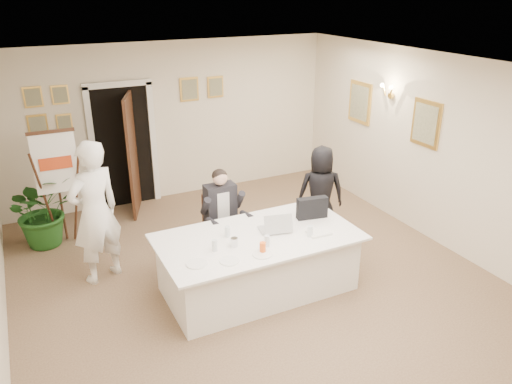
{
  "coord_description": "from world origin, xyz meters",
  "views": [
    {
      "loc": [
        -2.52,
        -4.97,
        3.67
      ],
      "look_at": [
        0.25,
        0.6,
        1.07
      ],
      "focal_mm": 35.0,
      "sensor_mm": 36.0,
      "label": 1
    }
  ],
  "objects_px": {
    "potted_palm": "(43,210)",
    "laptop": "(273,220)",
    "seated_man": "(222,215)",
    "steel_jug": "(234,242)",
    "flip_chart": "(60,194)",
    "oj_glass": "(263,248)",
    "conference_table": "(258,262)",
    "standing_woman": "(321,192)",
    "paper_stack": "(319,233)",
    "standing_man": "(95,213)",
    "laptop_bag": "(312,208)"
  },
  "relations": [
    {
      "from": "flip_chart",
      "to": "laptop_bag",
      "type": "distance_m",
      "value": 3.72
    },
    {
      "from": "steel_jug",
      "to": "laptop",
      "type": "bearing_deg",
      "value": 15.28
    },
    {
      "from": "standing_man",
      "to": "standing_woman",
      "type": "relative_size",
      "value": 1.33
    },
    {
      "from": "flip_chart",
      "to": "oj_glass",
      "type": "bearing_deg",
      "value": -55.97
    },
    {
      "from": "flip_chart",
      "to": "paper_stack",
      "type": "distance_m",
      "value": 3.89
    },
    {
      "from": "seated_man",
      "to": "steel_jug",
      "type": "xyz_separation_m",
      "value": [
        -0.28,
        -1.06,
        0.15
      ]
    },
    {
      "from": "seated_man",
      "to": "potted_palm",
      "type": "height_order",
      "value": "seated_man"
    },
    {
      "from": "seated_man",
      "to": "oj_glass",
      "type": "relative_size",
      "value": 10.5
    },
    {
      "from": "conference_table",
      "to": "laptop",
      "type": "bearing_deg",
      "value": 13.25
    },
    {
      "from": "seated_man",
      "to": "standing_man",
      "type": "xyz_separation_m",
      "value": [
        -1.66,
        0.23,
        0.28
      ]
    },
    {
      "from": "flip_chart",
      "to": "oj_glass",
      "type": "xyz_separation_m",
      "value": [
        1.92,
        -2.84,
        0.03
      ]
    },
    {
      "from": "standing_man",
      "to": "steel_jug",
      "type": "bearing_deg",
      "value": 114.04
    },
    {
      "from": "conference_table",
      "to": "laptop_bag",
      "type": "height_order",
      "value": "laptop_bag"
    },
    {
      "from": "conference_table",
      "to": "seated_man",
      "type": "height_order",
      "value": "seated_man"
    },
    {
      "from": "laptop",
      "to": "conference_table",
      "type": "bearing_deg",
      "value": -153.64
    },
    {
      "from": "conference_table",
      "to": "laptop_bag",
      "type": "xyz_separation_m",
      "value": [
        0.88,
        0.15,
        0.53
      ]
    },
    {
      "from": "flip_chart",
      "to": "laptop",
      "type": "height_order",
      "value": "flip_chart"
    },
    {
      "from": "steel_jug",
      "to": "standing_woman",
      "type": "bearing_deg",
      "value": 28.72
    },
    {
      "from": "paper_stack",
      "to": "laptop_bag",
      "type": "bearing_deg",
      "value": 68.88
    },
    {
      "from": "laptop",
      "to": "oj_glass",
      "type": "xyz_separation_m",
      "value": [
        -0.39,
        -0.45,
        -0.07
      ]
    },
    {
      "from": "flip_chart",
      "to": "oj_glass",
      "type": "relative_size",
      "value": 13.43
    },
    {
      "from": "standing_man",
      "to": "steel_jug",
      "type": "xyz_separation_m",
      "value": [
        1.38,
        -1.29,
        -0.13
      ]
    },
    {
      "from": "potted_palm",
      "to": "paper_stack",
      "type": "relative_size",
      "value": 3.96
    },
    {
      "from": "seated_man",
      "to": "standing_woman",
      "type": "bearing_deg",
      "value": -13.22
    },
    {
      "from": "standing_man",
      "to": "laptop_bag",
      "type": "height_order",
      "value": "standing_man"
    },
    {
      "from": "standing_man",
      "to": "oj_glass",
      "type": "relative_size",
      "value": 14.82
    },
    {
      "from": "potted_palm",
      "to": "laptop",
      "type": "bearing_deg",
      "value": -43.92
    },
    {
      "from": "laptop_bag",
      "to": "standing_man",
      "type": "bearing_deg",
      "value": 168.79
    },
    {
      "from": "paper_stack",
      "to": "standing_woman",
      "type": "bearing_deg",
      "value": 55.86
    },
    {
      "from": "standing_man",
      "to": "standing_woman",
      "type": "height_order",
      "value": "standing_man"
    },
    {
      "from": "standing_man",
      "to": "laptop",
      "type": "height_order",
      "value": "standing_man"
    },
    {
      "from": "steel_jug",
      "to": "conference_table",
      "type": "bearing_deg",
      "value": 16.61
    },
    {
      "from": "flip_chart",
      "to": "potted_palm",
      "type": "relative_size",
      "value": 1.57
    },
    {
      "from": "potted_palm",
      "to": "seated_man",
      "type": "bearing_deg",
      "value": -35.47
    },
    {
      "from": "conference_table",
      "to": "laptop",
      "type": "relative_size",
      "value": 6.69
    },
    {
      "from": "conference_table",
      "to": "standing_man",
      "type": "height_order",
      "value": "standing_man"
    },
    {
      "from": "oj_glass",
      "to": "standing_woman",
      "type": "bearing_deg",
      "value": 38.45
    },
    {
      "from": "potted_palm",
      "to": "paper_stack",
      "type": "bearing_deg",
      "value": -42.98
    },
    {
      "from": "paper_stack",
      "to": "laptop",
      "type": "bearing_deg",
      "value": 142.82
    },
    {
      "from": "potted_palm",
      "to": "laptop",
      "type": "relative_size",
      "value": 2.97
    },
    {
      "from": "standing_woman",
      "to": "laptop_bag",
      "type": "relative_size",
      "value": 3.51
    },
    {
      "from": "laptop",
      "to": "steel_jug",
      "type": "xyz_separation_m",
      "value": [
        -0.62,
        -0.17,
        -0.08
      ]
    },
    {
      "from": "standing_woman",
      "to": "paper_stack",
      "type": "relative_size",
      "value": 5.17
    },
    {
      "from": "laptop",
      "to": "oj_glass",
      "type": "relative_size",
      "value": 2.88
    },
    {
      "from": "conference_table",
      "to": "flip_chart",
      "type": "bearing_deg",
      "value": 130.07
    },
    {
      "from": "seated_man",
      "to": "laptop_bag",
      "type": "distance_m",
      "value": 1.28
    },
    {
      "from": "seated_man",
      "to": "laptop",
      "type": "height_order",
      "value": "seated_man"
    },
    {
      "from": "flip_chart",
      "to": "laptop",
      "type": "xyz_separation_m",
      "value": [
        2.3,
        -2.38,
        0.11
      ]
    },
    {
      "from": "seated_man",
      "to": "laptop_bag",
      "type": "height_order",
      "value": "seated_man"
    },
    {
      "from": "paper_stack",
      "to": "steel_jug",
      "type": "relative_size",
      "value": 2.55
    }
  ]
}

